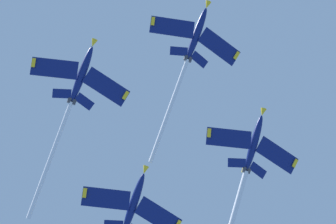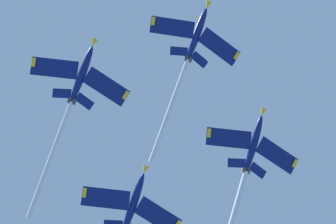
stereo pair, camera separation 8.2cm
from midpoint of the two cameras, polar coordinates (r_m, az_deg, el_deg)
jet_lead at (r=109.82m, az=2.36°, el=6.34°), size 24.57×25.34×18.14m
jet_left_wing at (r=107.69m, az=8.39°, el=-6.06°), size 23.70×23.78×18.35m
jet_right_wing at (r=104.43m, az=-10.03°, el=1.84°), size 25.11×25.21×19.37m
jet_slot at (r=102.73m, az=-4.34°, el=-11.43°), size 22.41×22.65×17.08m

